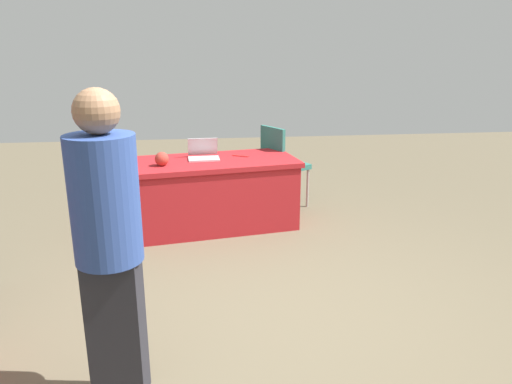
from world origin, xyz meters
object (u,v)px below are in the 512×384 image
at_px(person_attendee_browsing, 108,238).
at_px(laptop_silver, 204,155).
at_px(scissors_red, 241,156).
at_px(table_foreground, 213,193).
at_px(chair_near_front, 281,161).
at_px(yarn_ball, 162,159).

xyz_separation_m(person_attendee_browsing, laptop_silver, (-0.52, -2.67, -0.17)).
height_order(laptop_silver, scissors_red, laptop_silver).
distance_m(table_foreground, chair_near_front, 1.01).
bearing_deg(scissors_red, laptop_silver, -142.34).
distance_m(person_attendee_browsing, yarn_ball, 2.41).
bearing_deg(person_attendee_browsing, chair_near_front, -108.62).
relative_size(person_attendee_browsing, laptop_silver, 5.10).
bearing_deg(table_foreground, person_attendee_browsing, 76.80).
distance_m(yarn_ball, scissors_red, 0.88).
distance_m(person_attendee_browsing, laptop_silver, 2.73).
bearing_deg(laptop_silver, table_foreground, 138.81).
bearing_deg(laptop_silver, yarn_ball, 31.03).
xyz_separation_m(table_foreground, yarn_ball, (0.50, 0.20, 0.43)).
xyz_separation_m(table_foreground, laptop_silver, (0.09, -0.07, 0.40)).
height_order(table_foreground, scissors_red, scissors_red).
height_order(chair_near_front, scissors_red, chair_near_front).
relative_size(chair_near_front, person_attendee_browsing, 0.58).
relative_size(table_foreground, yarn_ball, 13.45).
relative_size(person_attendee_browsing, scissors_red, 9.34).
bearing_deg(scissors_red, table_foreground, -127.80).
relative_size(chair_near_front, yarn_ball, 7.09).
bearing_deg(chair_near_front, laptop_silver, -90.73).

